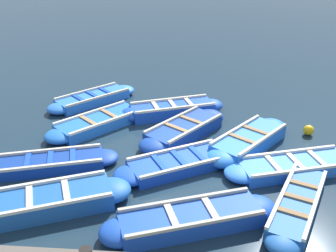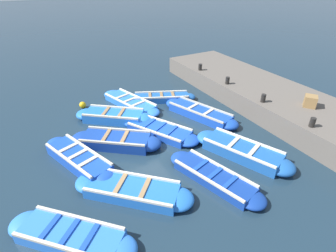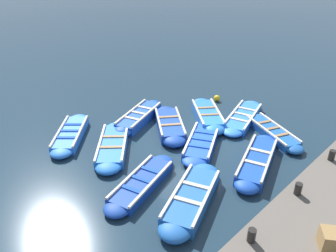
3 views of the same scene
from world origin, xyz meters
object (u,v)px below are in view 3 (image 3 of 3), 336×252
(bollard_north, at_px, (252,235))
(boat_far_corner, at_px, (71,134))
(boat_end_of_row, at_px, (139,117))
(boat_centre, at_px, (202,143))
(boat_stern_in, at_px, (170,125))
(boat_inner_gap, at_px, (192,198))
(boat_mid_row, at_px, (113,146))
(boat_tucked, at_px, (272,132))
(buoy_orange_near, at_px, (217,98))
(bollard_mid_north, at_px, (298,189))
(bollard_mid_south, at_px, (332,155))
(wooden_crate, at_px, (331,240))
(boat_broadside, at_px, (207,115))
(boat_drifting, at_px, (257,161))
(boat_outer_right, at_px, (243,117))
(boat_outer_left, at_px, (142,183))

(bollard_north, bearing_deg, boat_far_corner, 178.67)
(boat_end_of_row, relative_size, boat_centre, 1.03)
(boat_stern_in, xyz_separation_m, boat_far_corner, (-2.37, -3.41, -0.04))
(boat_inner_gap, height_order, boat_mid_row, boat_inner_gap)
(boat_tucked, bearing_deg, buoy_orange_near, 163.13)
(boat_far_corner, distance_m, bollard_north, 8.67)
(boat_end_of_row, distance_m, boat_tucked, 5.78)
(boat_end_of_row, xyz_separation_m, boat_tucked, (4.88, 3.11, -0.05))
(bollard_north, xyz_separation_m, bollard_mid_north, (0.00, 2.34, 0.00))
(bollard_north, distance_m, buoy_orange_near, 9.96)
(bollard_north, distance_m, bollard_mid_north, 2.34)
(boat_mid_row, bearing_deg, boat_stern_in, 81.13)
(bollard_mid_south, distance_m, wooden_crate, 3.83)
(boat_broadside, distance_m, bollard_mid_north, 6.55)
(boat_stern_in, relative_size, bollard_mid_south, 9.61)
(bollard_mid_north, bearing_deg, boat_tucked, 126.19)
(wooden_crate, bearing_deg, bollard_mid_south, 110.82)
(boat_drifting, bearing_deg, boat_inner_gap, -96.28)
(boat_tucked, xyz_separation_m, boat_far_corner, (-5.74, -6.06, 0.01))
(boat_mid_row, height_order, boat_outer_right, boat_mid_row)
(boat_drifting, xyz_separation_m, boat_far_corner, (-6.49, -3.71, -0.03))
(bollard_mid_south, height_order, buoy_orange_near, bollard_mid_south)
(bollard_mid_south, xyz_separation_m, buoy_orange_near, (-6.61, 2.72, -0.93))
(boat_drifting, bearing_deg, boat_tucked, 107.50)
(boat_drifting, bearing_deg, boat_outer_left, -118.82)
(boat_mid_row, distance_m, bollard_mid_north, 6.88)
(boat_far_corner, distance_m, bollard_mid_north, 8.93)
(boat_drifting, distance_m, boat_broadside, 3.89)
(boat_far_corner, bearing_deg, boat_outer_right, 56.84)
(boat_far_corner, relative_size, wooden_crate, 6.57)
(boat_broadside, distance_m, bollard_north, 7.95)
(boat_stern_in, distance_m, bollard_north, 7.27)
(boat_far_corner, relative_size, boat_broadside, 0.93)
(boat_drifting, relative_size, boat_tucked, 1.11)
(bollard_mid_south, bearing_deg, boat_broadside, 171.93)
(boat_drifting, xyz_separation_m, boat_outer_right, (-2.35, 2.63, -0.04))
(boat_stern_in, bearing_deg, wooden_crate, -18.25)
(boat_inner_gap, height_order, buoy_orange_near, boat_inner_gap)
(boat_stern_in, distance_m, boat_centre, 1.86)
(boat_tucked, distance_m, buoy_orange_near, 3.90)
(boat_outer_right, distance_m, boat_broadside, 1.60)
(boat_centre, relative_size, boat_outer_right, 0.91)
(boat_outer_right, bearing_deg, boat_centre, -88.39)
(boat_centre, relative_size, boat_mid_row, 1.06)
(boat_drifting, xyz_separation_m, boat_inner_gap, (-0.35, -3.15, 0.02))
(boat_centre, distance_m, bollard_mid_south, 4.63)
(boat_end_of_row, relative_size, boat_outer_right, 0.94)
(boat_end_of_row, distance_m, boat_centre, 3.38)
(boat_outer_left, xyz_separation_m, wooden_crate, (5.53, 0.89, 1.01))
(boat_tucked, height_order, boat_centre, boat_tucked)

